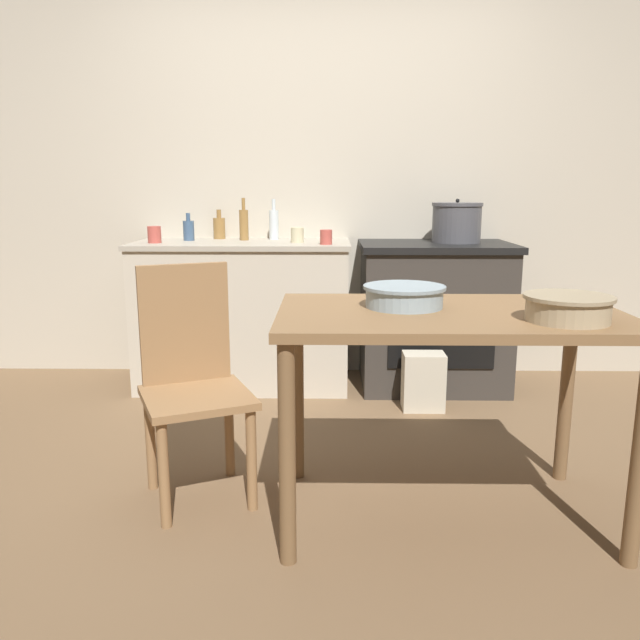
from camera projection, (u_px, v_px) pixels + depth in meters
ground_plane at (319, 469)px, 2.76m from camera, size 14.00×14.00×0.00m
wall_back at (323, 180)px, 4.05m from camera, size 8.00×0.07×2.55m
counter_cabinet at (244, 314)px, 3.90m from camera, size 1.31×0.63×0.90m
stove at (433, 315)px, 3.87m from camera, size 0.92×0.66×0.90m
work_table at (448, 341)px, 2.24m from camera, size 1.22×0.73×0.79m
chair at (192, 377)px, 2.47m from camera, size 0.53×0.53×0.93m
flour_sack at (423, 381)px, 3.49m from camera, size 0.23×0.16×0.32m
stock_pot at (457, 222)px, 3.78m from camera, size 0.30×0.30×0.26m
mixing_bowl_large at (568, 307)px, 2.03m from camera, size 0.29×0.29×0.09m
mixing_bowl_small at (404, 295)px, 2.28m from camera, size 0.30×0.30×0.08m
bottle_far_left at (189, 230)px, 3.88m from camera, size 0.07×0.07×0.17m
bottle_left at (274, 224)px, 3.95m from camera, size 0.06×0.06×0.25m
bottle_mid_left at (244, 224)px, 3.90m from camera, size 0.06×0.06×0.26m
bottle_center_left at (219, 228)px, 4.01m from camera, size 0.08×0.08×0.19m
cup_center at (154, 235)px, 3.71m from camera, size 0.08×0.08×0.10m
cup_center_right at (297, 235)px, 3.74m from camera, size 0.08×0.08×0.09m
cup_mid_right at (326, 237)px, 3.61m from camera, size 0.07×0.07×0.08m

